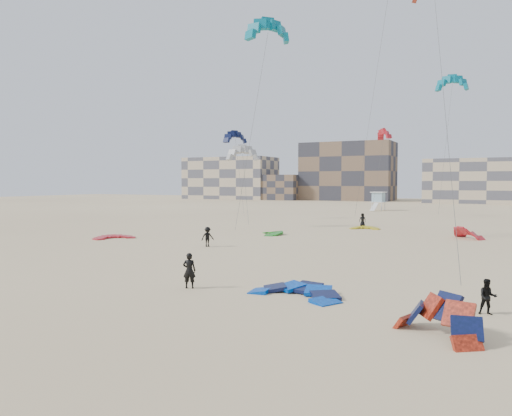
% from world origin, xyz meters
% --- Properties ---
extents(ground, '(320.00, 320.00, 0.00)m').
position_xyz_m(ground, '(0.00, 0.00, 0.00)').
color(ground, beige).
rests_on(ground, ground).
extents(kite_ground_blue, '(5.32, 5.51, 1.57)m').
position_xyz_m(kite_ground_blue, '(4.31, 3.80, 0.00)').
color(kite_ground_blue, blue).
rests_on(kite_ground_blue, ground).
extents(kite_ground_orange, '(5.02, 5.00, 3.54)m').
position_xyz_m(kite_ground_orange, '(11.48, -0.16, 0.00)').
color(kite_ground_orange, '#F83B1E').
rests_on(kite_ground_orange, ground).
extents(kite_ground_red, '(5.36, 5.30, 0.81)m').
position_xyz_m(kite_ground_red, '(-21.77, 19.37, 0.00)').
color(kite_ground_red, red).
rests_on(kite_ground_red, ground).
extents(kite_ground_green, '(4.65, 4.56, 1.23)m').
position_xyz_m(kite_ground_green, '(-8.92, 29.85, 0.00)').
color(kite_ground_green, green).
rests_on(kite_ground_green, ground).
extents(kite_ground_red_far, '(5.07, 5.06, 3.53)m').
position_xyz_m(kite_ground_red_far, '(10.55, 35.20, 0.00)').
color(kite_ground_red_far, red).
rests_on(kite_ground_red_far, ground).
extents(kite_ground_yellow, '(3.70, 3.86, 0.95)m').
position_xyz_m(kite_ground_yellow, '(-1.36, 40.66, 0.00)').
color(kite_ground_yellow, '#C9D80E').
rests_on(kite_ground_yellow, ground).
extents(kitesurfer_main, '(0.82, 0.68, 1.93)m').
position_xyz_m(kitesurfer_main, '(-1.53, 2.84, 0.96)').
color(kitesurfer_main, black).
rests_on(kitesurfer_main, ground).
extents(kitesurfer_b, '(0.85, 0.72, 1.55)m').
position_xyz_m(kitesurfer_b, '(13.06, 4.05, 0.78)').
color(kitesurfer_b, black).
rests_on(kitesurfer_b, ground).
extents(kitesurfer_c, '(1.21, 1.30, 1.77)m').
position_xyz_m(kitesurfer_c, '(-9.80, 18.04, 0.88)').
color(kitesurfer_c, black).
rests_on(kitesurfer_c, ground).
extents(kitesurfer_e, '(0.89, 0.62, 1.72)m').
position_xyz_m(kitesurfer_e, '(-2.50, 44.03, 0.86)').
color(kitesurfer_e, black).
rests_on(kitesurfer_e, ground).
extents(kite_fly_teal_a, '(5.90, 5.90, 20.69)m').
position_xyz_m(kite_fly_teal_a, '(-7.16, 25.06, 20.24)').
color(kite_fly_teal_a, '#016A8D').
rests_on(kite_fly_teal_a, ground).
extents(kite_fly_grey, '(6.73, 8.99, 9.82)m').
position_xyz_m(kite_fly_grey, '(-15.83, 36.20, 9.20)').
color(kite_fly_grey, '#B8B8B8').
rests_on(kite_fly_grey, ground).
extents(kite_fly_navy, '(6.97, 8.04, 12.90)m').
position_xyz_m(kite_fly_navy, '(-23.42, 48.17, 12.44)').
color(kite_fly_navy, '#0E1449').
rests_on(kite_fly_navy, ground).
extents(kite_fly_teal_b, '(5.27, 6.20, 21.01)m').
position_xyz_m(kite_fly_teal_b, '(6.49, 61.33, 20.37)').
color(kite_fly_teal_b, '#016A8D').
rests_on(kite_fly_teal_b, ground).
extents(kite_fly_red, '(4.70, 5.11, 13.71)m').
position_xyz_m(kite_fly_red, '(-3.99, 63.47, 13.43)').
color(kite_fly_red, red).
rests_on(kite_fly_red, ground).
extents(lifeguard_tower_far, '(2.94, 5.28, 3.75)m').
position_xyz_m(lifeguard_tower_far, '(-8.70, 81.22, 1.86)').
color(lifeguard_tower_far, white).
rests_on(lifeguard_tower_far, ground).
extents(condo_west_a, '(30.00, 15.00, 14.00)m').
position_xyz_m(condo_west_a, '(-70.00, 130.00, 7.00)').
color(condo_west_a, '#C6B291').
rests_on(condo_west_a, ground).
extents(condo_west_b, '(28.00, 14.00, 18.00)m').
position_xyz_m(condo_west_b, '(-30.00, 134.00, 9.00)').
color(condo_west_b, brown).
rests_on(condo_west_b, ground).
extents(condo_mid, '(32.00, 16.00, 12.00)m').
position_xyz_m(condo_mid, '(10.00, 130.00, 6.00)').
color(condo_mid, '#C6B291').
rests_on(condo_mid, ground).
extents(condo_fill_left, '(12.00, 10.00, 8.00)m').
position_xyz_m(condo_fill_left, '(-50.00, 128.00, 4.00)').
color(condo_fill_left, brown).
rests_on(condo_fill_left, ground).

